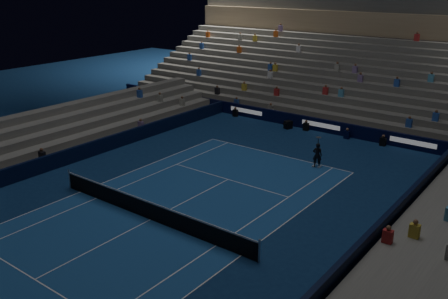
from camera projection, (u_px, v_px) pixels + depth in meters
ground at (151, 220)px, 24.21m from camera, size 90.00×90.00×0.00m
court_surface at (151, 220)px, 24.20m from camera, size 10.97×23.77×0.01m
sponsor_barrier_far at (321, 125)px, 37.95m from camera, size 44.00×0.25×1.00m
sponsor_barrier_east at (332, 280)px, 18.51m from camera, size 0.25×37.00×1.00m
sponsor_barrier_west at (36, 167)px, 29.57m from camera, size 0.25×37.00×1.00m
grandstand_main at (371, 71)px, 44.06m from camera, size 44.00×15.20×11.20m
grandstand_west at (4, 149)px, 31.41m from camera, size 5.00×37.00×2.50m
tennis_net at (150, 210)px, 24.04m from camera, size 12.90×0.10×1.10m
tennis_player at (317, 155)px, 30.67m from camera, size 0.68×0.56×1.60m
broadcast_camera at (288, 125)px, 38.73m from camera, size 0.64×1.00×0.62m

